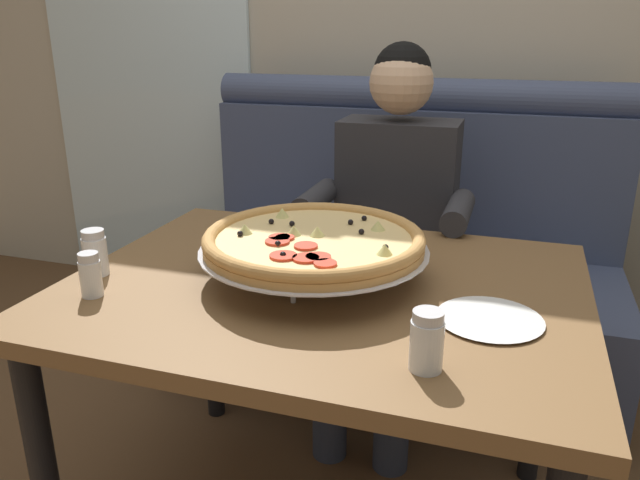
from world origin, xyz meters
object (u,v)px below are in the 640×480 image
Objects in this scene: dining_table at (324,315)px; shaker_oregano at (427,345)px; diner_main at (391,217)px; pizza at (314,241)px; shaker_pepper_flakes at (95,256)px; shaker_parmesan at (91,278)px; plate_near_left at (490,316)px; patio_chair at (245,156)px; booth_bench at (397,274)px.

shaker_oregano is at bearing -47.61° from dining_table.
diner_main reaches higher than pizza.
pizza is at bearing 15.15° from shaker_pepper_flakes.
shaker_parmesan is at bearing 173.90° from shaker_oregano.
patio_chair is at bearing 124.76° from plate_near_left.
booth_bench reaches higher than patio_chair.
diner_main reaches higher than plate_near_left.
diner_main is 1.03m from shaker_oregano.
patio_chair is (-1.26, 2.31, -0.31)m from pizza.
booth_bench is 0.41m from diner_main.
pizza is at bearing -94.50° from diner_main.
shaker_parmesan is at bearing -153.56° from dining_table.
patio_chair is (-1.58, 2.64, -0.27)m from shaker_oregano.
plate_near_left is at bearing -55.24° from patio_chair.
plate_near_left is at bearing 2.34° from shaker_pepper_flakes.
shaker_pepper_flakes is at bearing -167.11° from dining_table.
shaker_oregano reaches higher than shaker_parmesan.
shaker_pepper_flakes is (-0.51, -0.14, -0.05)m from pizza.
pizza reaches higher than patio_chair.
booth_bench is at bearing 62.88° from shaker_pepper_flakes.
pizza is 4.85× the size of shaker_oregano.
plate_near_left is (0.10, 0.23, -0.04)m from shaker_oregano.
booth_bench is at bearing 94.51° from diner_main.
diner_main is (0.02, -0.27, 0.31)m from booth_bench.
shaker_pepper_flakes is at bearing -117.12° from booth_bench.
shaker_oregano is 3.09m from patio_chair.
shaker_oregano is (0.29, -1.26, 0.39)m from booth_bench.
dining_table is at bearing -25.18° from pizza.
shaker_oregano is at bearing -77.02° from booth_bench.
dining_table is 0.95× the size of diner_main.
patio_chair is at bearing 107.62° from shaker_parmesan.
shaker_oregano is at bearing -112.77° from plate_near_left.
dining_table is at bearing -91.79° from diner_main.
shaker_pepper_flakes is at bearing -125.36° from diner_main.
patio_chair is (-1.29, 1.38, 0.13)m from booth_bench.
booth_bench reaches higher than plate_near_left.
booth_bench reaches higher than shaker_pepper_flakes.
shaker_pepper_flakes is 1.01× the size of shaker_oregano.
diner_main is 2.34× the size of pizza.
pizza is 0.46m from shaker_oregano.
plate_near_left is (0.39, -0.09, 0.10)m from dining_table.
patio_chair is at bearing 118.97° from dining_table.
plate_near_left is 0.26× the size of patio_chair.
booth_bench is 1.92× the size of patio_chair.
shaker_parmesan is 0.87m from plate_near_left.
shaker_oregano reaches higher than plate_near_left.
shaker_oregano is at bearing -59.17° from patio_chair.
diner_main is at bearing 115.69° from plate_near_left.
booth_bench is 3.03× the size of pizza.
dining_table is 5.48× the size of plate_near_left.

